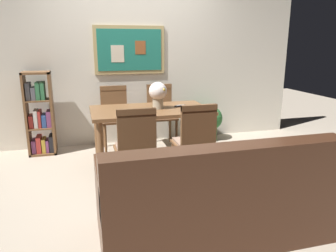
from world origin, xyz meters
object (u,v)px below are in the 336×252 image
at_px(dining_chair_near_left, 136,143).
at_px(dining_chair_near_right, 195,138).
at_px(dining_chair_far_left, 115,112).
at_px(tv_remote, 181,106).
at_px(potted_ivy, 211,121).
at_px(dining_chair_far_right, 161,110).
at_px(dining_table, 150,116).
at_px(flower_vase, 158,93).
at_px(leather_couch, 214,200).
at_px(bookshelf, 40,117).

distance_m(dining_chair_near_left, dining_chair_near_right, 0.64).
bearing_deg(dining_chair_far_left, tv_remote, -44.31).
relative_size(dining_chair_near_right, potted_ivy, 1.55).
relative_size(dining_chair_far_right, tv_remote, 5.62).
bearing_deg(dining_table, tv_remote, 2.69).
xyz_separation_m(flower_vase, tv_remote, (0.31, 0.04, -0.18)).
height_order(dining_chair_near_left, leather_couch, dining_chair_near_left).
relative_size(dining_chair_far_left, flower_vase, 2.75).
distance_m(dining_chair_far_right, dining_chair_near_right, 1.51).
bearing_deg(potted_ivy, dining_table, -145.55).
relative_size(dining_chair_far_right, bookshelf, 0.80).
bearing_deg(bookshelf, flower_vase, -28.59).
bearing_deg(flower_vase, dining_table, 168.70).
xyz_separation_m(dining_chair_near_right, potted_ivy, (0.83, 1.53, -0.23)).
xyz_separation_m(dining_chair_near_left, tv_remote, (0.72, 0.78, 0.20)).
relative_size(dining_table, dining_chair_far_left, 1.60).
xyz_separation_m(dining_chair_near_left, leather_couch, (0.46, -0.93, -0.23)).
bearing_deg(tv_remote, dining_chair_near_right, -95.63).
bearing_deg(tv_remote, dining_chair_far_left, 135.69).
height_order(dining_chair_far_right, tv_remote, dining_chair_far_right).
height_order(potted_ivy, flower_vase, flower_vase).
bearing_deg(potted_ivy, bookshelf, -179.90).
height_order(dining_chair_near_left, flower_vase, flower_vase).
bearing_deg(dining_chair_far_left, dining_chair_far_right, 0.34).
height_order(dining_chair_near_left, bookshelf, bookshelf).
bearing_deg(dining_table, dining_chair_near_right, -66.40).
bearing_deg(flower_vase, potted_ivy, 37.39).
distance_m(bookshelf, potted_ivy, 2.54).
bearing_deg(tv_remote, potted_ivy, 45.72).
bearing_deg(dining_table, dining_chair_near_left, -112.79).
relative_size(dining_table, tv_remote, 8.97).
height_order(dining_chair_far_right, leather_couch, dining_chair_far_right).
bearing_deg(potted_ivy, flower_vase, -142.61).
xyz_separation_m(dining_table, potted_ivy, (1.15, 0.79, -0.31)).
bearing_deg(dining_chair_far_right, tv_remote, -84.54).
bearing_deg(dining_chair_near_left, dining_chair_far_left, 91.51).
bearing_deg(potted_ivy, leather_couch, -112.08).
xyz_separation_m(dining_chair_far_right, dining_chair_far_left, (-0.69, -0.00, 0.00)).
xyz_separation_m(dining_chair_far_right, flower_vase, (-0.23, -0.78, 0.38)).
distance_m(dining_table, flower_vase, 0.31).
xyz_separation_m(dining_chair_far_left, leather_couch, (0.50, -2.45, -0.23)).
bearing_deg(tv_remote, dining_table, -177.31).
relative_size(dining_chair_far_right, dining_chair_near_left, 1.00).
bearing_deg(tv_remote, flower_vase, -173.02).
bearing_deg(dining_chair_near_right, dining_chair_far_right, 89.86).
relative_size(potted_ivy, flower_vase, 1.78).
height_order(dining_table, dining_chair_far_left, dining_chair_far_left).
bearing_deg(dining_chair_far_left, dining_chair_near_left, -88.49).
bearing_deg(dining_chair_near_left, dining_chair_far_right, 67.01).
bearing_deg(leather_couch, potted_ivy, 67.92).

